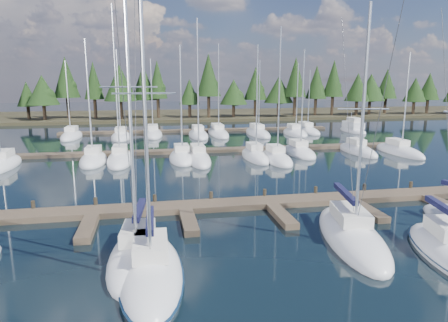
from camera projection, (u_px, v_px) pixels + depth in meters
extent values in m
plane|color=black|center=(234.00, 169.00, 40.13)|extent=(260.00, 260.00, 0.00)
cube|color=#332D1C|center=(184.00, 115.00, 97.88)|extent=(220.00, 30.00, 0.60)
cube|color=brown|center=(268.00, 202.00, 28.53)|extent=(44.00, 2.00, 0.40)
cube|color=brown|center=(87.00, 228.00, 23.50)|extent=(0.90, 4.00, 0.40)
cube|color=brown|center=(189.00, 222.00, 24.57)|extent=(0.90, 4.00, 0.40)
cube|color=brown|center=(282.00, 216.00, 25.64)|extent=(0.90, 4.00, 0.40)
cube|color=brown|center=(368.00, 211.00, 26.71)|extent=(0.90, 4.00, 0.40)
cube|color=brown|center=(447.00, 206.00, 27.78)|extent=(0.90, 4.00, 0.40)
cylinder|color=#32291B|center=(33.00, 207.00, 26.59)|extent=(0.26, 0.26, 0.90)
cylinder|color=#32291B|center=(96.00, 204.00, 27.30)|extent=(0.26, 0.26, 0.90)
cylinder|color=#32291B|center=(155.00, 201.00, 28.02)|extent=(0.26, 0.26, 0.90)
cylinder|color=#32291B|center=(211.00, 198.00, 28.73)|extent=(0.26, 0.26, 0.90)
cylinder|color=#32291B|center=(265.00, 195.00, 29.44)|extent=(0.26, 0.26, 0.90)
cylinder|color=#32291B|center=(316.00, 192.00, 30.16)|extent=(0.26, 0.26, 0.90)
cylinder|color=#32291B|center=(364.00, 190.00, 30.87)|extent=(0.26, 0.26, 0.90)
cylinder|color=#32291B|center=(411.00, 187.00, 31.58)|extent=(0.26, 0.26, 0.90)
cube|color=brown|center=(217.00, 150.00, 49.72)|extent=(50.00, 1.80, 0.40)
cube|color=brown|center=(198.00, 130.00, 68.99)|extent=(46.00, 1.80, 0.40)
ellipsoid|color=silver|center=(151.00, 275.00, 18.03)|extent=(2.89, 8.39, 1.90)
cube|color=silver|center=(151.00, 246.00, 18.19)|extent=(1.57, 2.69, 0.70)
cylinder|color=silver|center=(145.00, 110.00, 16.14)|extent=(0.16, 0.16, 13.20)
cylinder|color=silver|center=(150.00, 223.00, 19.01)|extent=(0.16, 3.68, 0.12)
cube|color=black|center=(150.00, 220.00, 18.98)|extent=(0.39, 3.51, 0.30)
cylinder|color=silver|center=(144.00, 93.00, 16.00)|extent=(2.52, 0.10, 0.07)
cylinder|color=#3F3F44|center=(144.00, 118.00, 14.43)|extent=(0.07, 3.62, 13.51)
cylinder|color=#3F3F44|center=(146.00, 110.00, 18.30)|extent=(0.08, 4.46, 13.51)
ellipsoid|color=#0B213B|center=(151.00, 273.00, 18.02)|extent=(3.01, 8.72, 0.18)
ellipsoid|color=silver|center=(138.00, 259.00, 19.61)|extent=(3.45, 7.82, 1.90)
cube|color=silver|center=(138.00, 233.00, 19.74)|extent=(1.74, 2.56, 0.70)
cylinder|color=silver|center=(130.00, 103.00, 17.71)|extent=(0.17, 0.17, 13.61)
cylinder|color=silver|center=(139.00, 213.00, 20.48)|extent=(0.42, 3.34, 0.12)
cube|color=black|center=(139.00, 210.00, 20.45)|extent=(0.64, 3.21, 0.30)
cylinder|color=silver|center=(129.00, 87.00, 17.57)|extent=(2.49, 0.30, 0.07)
cylinder|color=#3F3F44|center=(124.00, 108.00, 16.14)|extent=(0.33, 3.29, 13.92)
cylinder|color=#3F3F44|center=(135.00, 103.00, 19.70)|extent=(0.40, 4.04, 13.92)
ellipsoid|color=silver|center=(352.00, 238.00, 22.27)|extent=(4.65, 9.82, 1.90)
cube|color=silver|center=(350.00, 214.00, 22.49)|extent=(2.14, 3.27, 0.70)
cylinder|color=silver|center=(363.00, 120.00, 20.48)|extent=(0.19, 0.19, 11.52)
cylinder|color=silver|center=(345.00, 196.00, 23.45)|extent=(0.91, 4.10, 0.12)
cube|color=black|center=(345.00, 193.00, 23.42)|extent=(1.10, 3.96, 0.30)
cylinder|color=silver|center=(363.00, 109.00, 20.37)|extent=(2.59, 0.57, 0.07)
cylinder|color=#3F3F44|center=(377.00, 128.00, 18.53)|extent=(0.80, 4.02, 11.83)
cylinder|color=#3F3F44|center=(348.00, 118.00, 22.96)|extent=(0.98, 4.94, 11.83)
cube|color=silver|center=(448.00, 228.00, 20.36)|extent=(1.95, 2.62, 0.70)
cylinder|color=silver|center=(441.00, 209.00, 21.07)|extent=(0.86, 3.16, 0.12)
cube|color=black|center=(441.00, 206.00, 21.04)|extent=(1.05, 3.07, 0.30)
cylinder|color=#3F3F44|center=(447.00, 123.00, 20.49)|extent=(0.93, 3.81, 11.86)
ellipsoid|color=silver|center=(3.00, 166.00, 40.87)|extent=(2.60, 8.48, 1.90)
cube|color=silver|center=(3.00, 154.00, 41.04)|extent=(1.43, 2.71, 0.70)
ellipsoid|color=silver|center=(94.00, 161.00, 43.19)|extent=(2.77, 7.61, 1.90)
cube|color=silver|center=(93.00, 150.00, 43.32)|extent=(1.52, 2.44, 0.70)
cylinder|color=silver|center=(89.00, 98.00, 41.47)|extent=(0.16, 0.16, 11.90)
ellipsoid|color=silver|center=(120.00, 160.00, 43.67)|extent=(2.76, 9.44, 1.90)
cube|color=silver|center=(120.00, 149.00, 43.88)|extent=(1.52, 3.02, 0.70)
cylinder|color=silver|center=(116.00, 81.00, 41.51)|extent=(0.16, 0.16, 15.31)
ellipsoid|color=silver|center=(182.00, 159.00, 44.48)|extent=(2.82, 7.61, 1.90)
cube|color=silver|center=(182.00, 148.00, 44.61)|extent=(1.55, 2.44, 0.70)
cylinder|color=silver|center=(181.00, 100.00, 42.81)|extent=(0.16, 0.16, 11.40)
ellipsoid|color=silver|center=(198.00, 159.00, 44.23)|extent=(2.52, 9.54, 1.90)
cube|color=silver|center=(198.00, 148.00, 44.45)|extent=(1.38, 3.05, 0.70)
cylinder|color=silver|center=(198.00, 87.00, 42.20)|extent=(0.16, 0.16, 14.01)
ellipsoid|color=silver|center=(255.00, 157.00, 45.40)|extent=(2.46, 8.20, 1.90)
cube|color=silver|center=(254.00, 146.00, 45.56)|extent=(1.35, 2.62, 0.70)
cylinder|color=silver|center=(257.00, 99.00, 43.69)|extent=(0.16, 0.16, 11.49)
ellipsoid|color=silver|center=(276.00, 160.00, 43.99)|extent=(2.69, 7.91, 1.90)
cube|color=silver|center=(275.00, 148.00, 44.13)|extent=(1.48, 2.53, 0.70)
cylinder|color=silver|center=(279.00, 92.00, 42.13)|extent=(0.16, 0.16, 13.15)
ellipsoid|color=silver|center=(299.00, 153.00, 47.88)|extent=(2.81, 7.79, 1.90)
cube|color=silver|center=(298.00, 143.00, 48.02)|extent=(1.55, 2.49, 0.70)
cylinder|color=silver|center=(303.00, 99.00, 46.22)|extent=(0.16, 0.16, 11.21)
ellipsoid|color=silver|center=(357.00, 152.00, 48.95)|extent=(2.43, 8.33, 1.90)
cube|color=silver|center=(356.00, 141.00, 49.11)|extent=(1.34, 2.66, 0.70)
cylinder|color=silver|center=(364.00, 86.00, 46.97)|extent=(0.16, 0.16, 14.06)
ellipsoid|color=silver|center=(399.00, 152.00, 48.53)|extent=(2.60, 9.13, 1.90)
cube|color=silver|center=(398.00, 142.00, 48.73)|extent=(1.43, 2.92, 0.70)
cylinder|color=silver|center=(406.00, 100.00, 46.83)|extent=(0.16, 0.16, 10.91)
ellipsoid|color=silver|center=(72.00, 137.00, 61.65)|extent=(2.89, 9.38, 1.90)
cube|color=silver|center=(71.00, 129.00, 61.87)|extent=(1.59, 3.00, 0.70)
cylinder|color=silver|center=(68.00, 97.00, 59.97)|extent=(0.16, 0.16, 10.61)
ellipsoid|color=silver|center=(121.00, 138.00, 60.82)|extent=(2.92, 8.13, 1.90)
cube|color=silver|center=(121.00, 129.00, 60.97)|extent=(1.61, 2.60, 0.70)
cylinder|color=silver|center=(118.00, 92.00, 59.05)|extent=(0.16, 0.16, 12.14)
ellipsoid|color=silver|center=(153.00, 135.00, 63.85)|extent=(2.89, 10.03, 1.90)
cube|color=silver|center=(153.00, 127.00, 64.10)|extent=(1.59, 3.21, 0.70)
cylinder|color=silver|center=(152.00, 95.00, 62.10)|extent=(0.16, 0.16, 11.00)
ellipsoid|color=silver|center=(198.00, 135.00, 63.12)|extent=(2.88, 9.69, 1.90)
cube|color=silver|center=(198.00, 128.00, 63.35)|extent=(1.58, 3.10, 0.70)
cylinder|color=silver|center=(198.00, 90.00, 61.25)|extent=(0.16, 0.16, 12.41)
ellipsoid|color=silver|center=(218.00, 134.00, 65.21)|extent=(2.90, 11.68, 1.90)
cube|color=silver|center=(217.00, 126.00, 65.53)|extent=(1.59, 3.74, 0.70)
cylinder|color=silver|center=(219.00, 87.00, 63.15)|extent=(0.16, 0.16, 13.31)
ellipsoid|color=silver|center=(258.00, 134.00, 65.20)|extent=(2.99, 10.72, 1.90)
cube|color=silver|center=(257.00, 126.00, 65.48)|extent=(1.64, 3.43, 0.70)
cylinder|color=silver|center=(259.00, 95.00, 63.42)|extent=(0.16, 0.16, 10.89)
ellipsoid|color=silver|center=(295.00, 134.00, 65.09)|extent=(2.99, 7.92, 1.90)
cube|color=silver|center=(294.00, 126.00, 65.23)|extent=(1.64, 2.53, 0.70)
cylinder|color=silver|center=(297.00, 97.00, 63.51)|extent=(0.16, 0.16, 10.34)
ellipsoid|color=silver|center=(306.00, 131.00, 68.16)|extent=(2.75, 9.73, 1.90)
cube|color=silver|center=(306.00, 124.00, 68.39)|extent=(1.51, 3.11, 0.70)
cylinder|color=silver|center=(309.00, 99.00, 66.58)|extent=(0.16, 0.16, 9.40)
ellipsoid|color=silver|center=(353.00, 131.00, 68.83)|extent=(2.89, 8.12, 1.61)
cube|color=silver|center=(353.00, 125.00, 68.62)|extent=(2.13, 4.48, 1.07)
cube|color=silver|center=(355.00, 120.00, 68.05)|extent=(1.55, 2.86, 0.81)
cylinder|color=silver|center=(351.00, 116.00, 69.11)|extent=(0.08, 0.08, 1.43)
cylinder|color=black|center=(29.00, 112.00, 85.19)|extent=(0.70, 0.70, 2.67)
cone|color=black|center=(27.00, 94.00, 84.41)|extent=(4.19, 4.19, 5.19)
ellipsoid|color=black|center=(30.00, 100.00, 84.73)|extent=(2.51, 2.51, 2.51)
cylinder|color=black|center=(45.00, 112.00, 82.78)|extent=(0.70, 0.70, 3.12)
cone|color=black|center=(42.00, 90.00, 81.86)|extent=(6.43, 6.43, 6.07)
ellipsoid|color=black|center=(46.00, 97.00, 82.22)|extent=(3.86, 3.86, 3.86)
cylinder|color=black|center=(68.00, 108.00, 86.41)|extent=(0.70, 0.70, 4.45)
cone|color=black|center=(66.00, 77.00, 85.10)|extent=(5.48, 5.48, 8.65)
ellipsoid|color=black|center=(69.00, 86.00, 85.58)|extent=(3.29, 3.29, 3.29)
cylinder|color=black|center=(95.00, 109.00, 86.66)|extent=(0.70, 0.70, 4.09)
cone|color=black|center=(93.00, 80.00, 85.46)|extent=(4.16, 4.16, 7.96)
ellipsoid|color=black|center=(96.00, 89.00, 85.91)|extent=(2.49, 2.49, 2.49)
cylinder|color=black|center=(121.00, 110.00, 84.14)|extent=(0.70, 0.70, 3.84)
cone|color=black|center=(120.00, 83.00, 83.01)|extent=(6.80, 6.80, 7.48)
ellipsoid|color=black|center=(123.00, 91.00, 83.44)|extent=(4.08, 4.08, 4.08)
cylinder|color=black|center=(145.00, 109.00, 88.46)|extent=(0.70, 0.70, 3.85)
cone|color=black|center=(144.00, 83.00, 87.32)|extent=(5.62, 5.62, 7.48)
ellipsoid|color=black|center=(146.00, 91.00, 87.75)|extent=(3.37, 3.37, 3.37)
cylinder|color=black|center=(158.00, 108.00, 87.52)|extent=(0.70, 0.70, 4.20)
cone|color=black|center=(157.00, 79.00, 86.29)|extent=(4.19, 4.19, 8.17)
ellipsoid|color=black|center=(160.00, 88.00, 86.75)|extent=(2.51, 2.51, 2.51)
cylinder|color=black|center=(190.00, 111.00, 88.84)|extent=(0.70, 0.70, 2.84)
cone|color=black|center=(189.00, 92.00, 88.01)|extent=(4.62, 4.62, 5.52)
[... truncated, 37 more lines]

